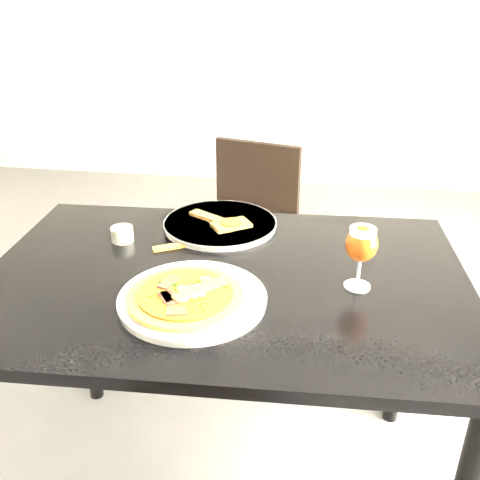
% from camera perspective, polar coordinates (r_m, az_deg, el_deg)
% --- Properties ---
extents(dining_table, '(1.24, 0.86, 0.75)m').
position_cam_1_polar(dining_table, '(1.38, -1.60, -6.97)').
color(dining_table, black).
rests_on(dining_table, ground).
extents(chair_far, '(0.46, 0.46, 0.82)m').
position_cam_1_polar(chair_far, '(2.20, 0.69, 0.35)').
color(chair_far, black).
rests_on(chair_far, ground).
extents(plate_main, '(0.37, 0.37, 0.02)m').
position_cam_1_polar(plate_main, '(1.22, -5.08, -6.32)').
color(plate_main, silver).
rests_on(plate_main, dining_table).
extents(pizza, '(0.26, 0.26, 0.03)m').
position_cam_1_polar(pizza, '(1.20, -5.78, -5.89)').
color(pizza, brown).
rests_on(pizza, plate_main).
extents(plate_second, '(0.39, 0.39, 0.02)m').
position_cam_1_polar(plate_second, '(1.58, -2.14, 1.71)').
color(plate_second, silver).
rests_on(plate_second, dining_table).
extents(crust_scraps, '(0.20, 0.15, 0.01)m').
position_cam_1_polar(crust_scraps, '(1.56, -1.77, 1.94)').
color(crust_scraps, brown).
rests_on(crust_scraps, plate_second).
extents(loose_crust, '(0.10, 0.07, 0.01)m').
position_cam_1_polar(loose_crust, '(1.47, -7.32, -0.70)').
color(loose_crust, brown).
rests_on(loose_crust, dining_table).
extents(sauce_cup, '(0.06, 0.06, 0.04)m').
position_cam_1_polar(sauce_cup, '(1.52, -12.46, 0.69)').
color(sauce_cup, silver).
rests_on(sauce_cup, dining_table).
extents(beer_glass, '(0.08, 0.08, 0.16)m').
position_cam_1_polar(beer_glass, '(1.26, 12.85, -0.46)').
color(beer_glass, silver).
rests_on(beer_glass, dining_table).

